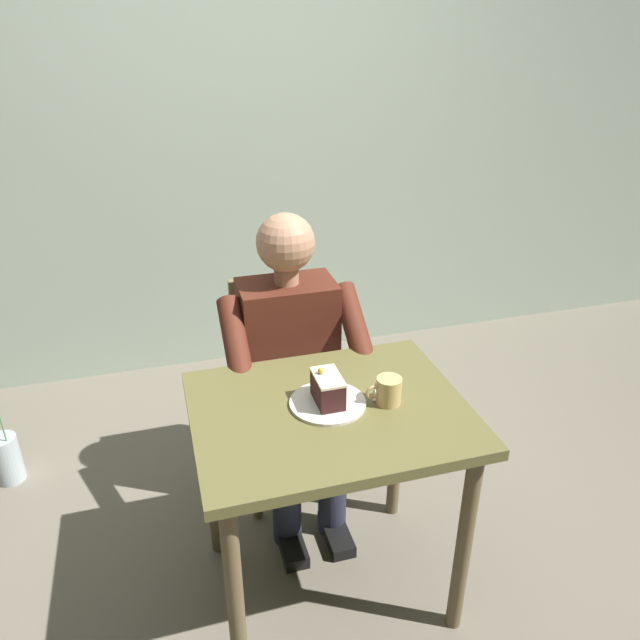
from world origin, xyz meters
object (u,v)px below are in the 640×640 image
(chair, at_px, (284,376))
(cake_slice, at_px, (326,389))
(coffee_cup, at_px, (388,390))
(dessert_spoon, at_px, (381,398))
(seated_person, at_px, (293,367))
(dining_table, at_px, (329,439))

(chair, bearing_deg, cake_slice, 89.57)
(cake_slice, bearing_deg, coffee_cup, 166.75)
(dessert_spoon, bearing_deg, chair, -75.44)
(cake_slice, distance_m, coffee_cup, 0.19)
(seated_person, distance_m, cake_slice, 0.49)
(chair, distance_m, coffee_cup, 0.76)
(dining_table, bearing_deg, coffee_cup, 172.54)
(dining_table, xyz_separation_m, seated_person, (-0.00, -0.47, -0.01))
(chair, relative_size, dessert_spoon, 6.39)
(dessert_spoon, bearing_deg, seated_person, -70.43)
(dining_table, xyz_separation_m, dessert_spoon, (-0.17, 0.00, 0.12))
(dining_table, distance_m, chair, 0.66)
(chair, bearing_deg, dessert_spoon, 104.56)
(seated_person, relative_size, dessert_spoon, 8.68)
(coffee_cup, bearing_deg, seated_person, -70.05)
(chair, height_order, dessert_spoon, chair)
(coffee_cup, relative_size, dessert_spoon, 0.81)
(seated_person, xyz_separation_m, dessert_spoon, (-0.17, 0.47, 0.13))
(seated_person, height_order, coffee_cup, seated_person)
(seated_person, xyz_separation_m, coffee_cup, (-0.18, 0.49, 0.17))
(chair, height_order, cake_slice, chair)
(chair, relative_size, coffee_cup, 7.89)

